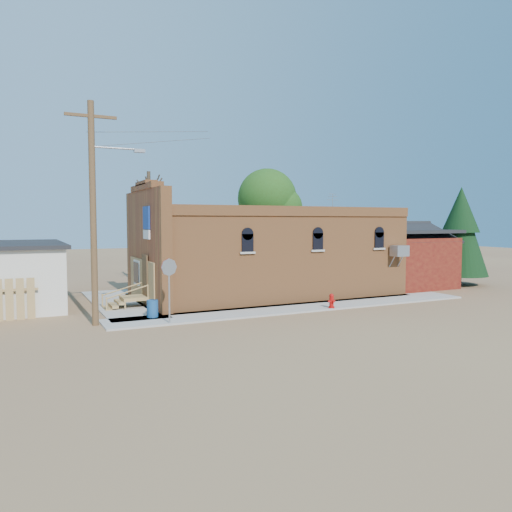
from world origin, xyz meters
name	(u,v)px	position (x,y,z in m)	size (l,w,h in m)	color
ground	(285,314)	(0.00, 0.00, 0.00)	(120.00, 120.00, 0.00)	brown
sidewalk_south	(303,307)	(1.50, 0.90, 0.04)	(19.00, 2.20, 0.08)	#9E9991
sidewalk_west	(120,304)	(-6.30, 6.00, 0.04)	(2.60, 10.00, 0.08)	#9E9991
brick_bar	(263,255)	(1.64, 5.49, 2.34)	(16.40, 7.97, 6.30)	#B96C38
red_shed	(398,251)	(11.50, 5.50, 2.27)	(5.40, 6.40, 4.30)	#530F0E
utility_pole	(94,208)	(-8.14, 1.20, 4.77)	(3.12, 0.26, 9.00)	#543621
tree_bare_near	(149,195)	(-3.00, 13.00, 5.96)	(2.80, 2.80, 7.65)	#4D3B2C
tree_leafy	(267,198)	(6.00, 13.50, 5.93)	(4.40, 4.40, 8.15)	#4D3B2C
evergreen_tree	(460,229)	(15.50, 4.00, 3.71)	(3.60, 3.60, 6.50)	#4D3B2C
fire_hydrant	(332,301)	(2.53, 0.00, 0.42)	(0.40, 0.38, 0.69)	#A90B09
stop_sign	(169,273)	(-5.45, 0.00, 2.11)	(0.70, 0.27, 2.65)	#999A9F
trash_barrel	(152,309)	(-5.77, 1.50, 0.45)	(0.49, 0.49, 0.75)	navy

